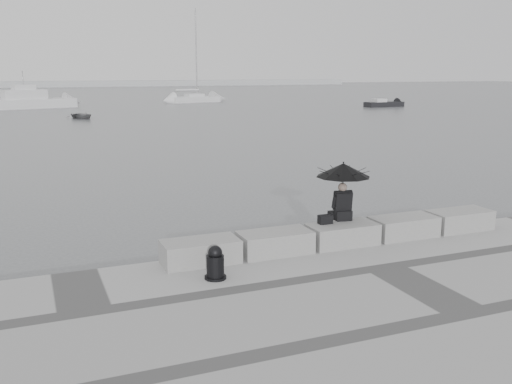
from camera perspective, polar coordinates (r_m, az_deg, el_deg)
name	(u,v)px	position (r m, az deg, el deg)	size (l,w,h in m)	color
ground	(332,260)	(13.91, 7.57, -6.71)	(360.00, 360.00, 0.00)	#4D5053
stone_block_far_left	(200,252)	(12.00, -5.57, -5.97)	(1.60, 0.80, 0.50)	gray
stone_block_left	(275,243)	(12.56, 1.90, -5.09)	(1.60, 0.80, 0.50)	gray
stone_block_centre	(342,234)	(13.32, 8.62, -4.22)	(1.60, 0.80, 0.50)	gray
stone_block_right	(403,227)	(14.24, 14.53, -3.41)	(1.60, 0.80, 0.50)	gray
stone_block_far_right	(459,220)	(15.29, 19.66, -2.67)	(1.60, 0.80, 0.50)	gray
seated_person	(343,177)	(13.39, 8.72, 1.49)	(1.27, 1.27, 1.39)	black
bag	(325,219)	(13.20, 6.93, -2.73)	(0.32, 0.18, 0.20)	black
mooring_bollard	(215,265)	(11.08, -4.09, -7.30)	(0.42, 0.42, 0.67)	black
distant_landmass	(14,84)	(165.96, -23.04, 9.90)	(180.00, 8.00, 2.80)	#A0A3A5
sailboat_right	(194,99)	(82.51, -6.18, 9.28)	(7.55, 3.86, 12.90)	silver
motor_cruiser	(33,101)	(74.06, -21.39, 8.50)	(10.15, 5.42, 4.50)	silver
small_motorboat	(384,104)	(73.77, 12.68, 8.57)	(5.27, 1.99, 1.10)	black
dinghy	(82,116)	(56.52, -17.02, 7.32)	(3.31, 1.40, 0.56)	slate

